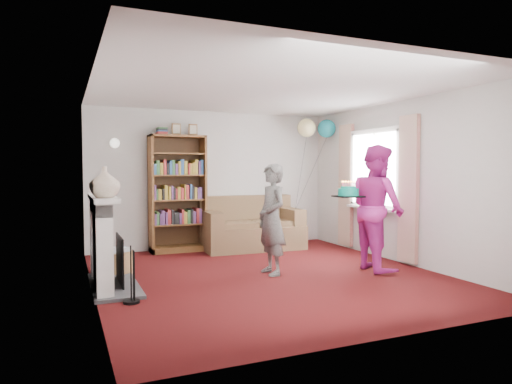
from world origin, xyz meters
name	(u,v)px	position (x,y,z in m)	size (l,w,h in m)	color
ground	(269,275)	(0.00, 0.00, 0.00)	(5.00, 5.00, 0.00)	black
wall_back	(212,180)	(0.00, 2.51, 1.25)	(4.50, 0.02, 2.50)	silver
wall_left	(91,186)	(-2.26, 0.00, 1.25)	(0.02, 5.00, 2.50)	silver
wall_right	(402,182)	(2.26, 0.00, 1.25)	(0.02, 5.00, 2.50)	silver
ceiling	(269,90)	(0.00, 0.00, 2.50)	(4.50, 5.00, 0.01)	white
fireplace	(106,246)	(-2.09, 0.19, 0.51)	(0.55, 1.80, 1.12)	#3F3F42
window_bay	(374,184)	(2.21, 0.60, 1.20)	(0.14, 2.02, 2.20)	white
wall_sconce	(115,143)	(-1.75, 2.36, 1.88)	(0.16, 0.23, 0.16)	gold
bookcase	(177,195)	(-0.72, 2.30, 0.99)	(0.96, 0.42, 2.24)	#472B14
sofa	(250,229)	(0.58, 2.07, 0.35)	(1.79, 0.95, 0.95)	brown
wicker_basket	(117,262)	(-1.90, 0.86, 0.17)	(0.42, 0.42, 0.38)	#936B44
person_striped	(272,219)	(0.08, 0.06, 0.76)	(0.56, 0.36, 1.52)	black
person_magenta	(377,208)	(1.59, -0.27, 0.90)	(0.87, 0.68, 1.79)	#B82487
birthday_cake	(348,192)	(1.09, -0.28, 1.13)	(0.34, 0.34, 0.22)	black
balloons	(317,128)	(1.90, 1.97, 2.22)	(0.95, 0.35, 1.71)	#3F3F3F
mantel_vase	(105,182)	(-2.12, -0.15, 1.30)	(0.34, 0.34, 0.35)	beige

